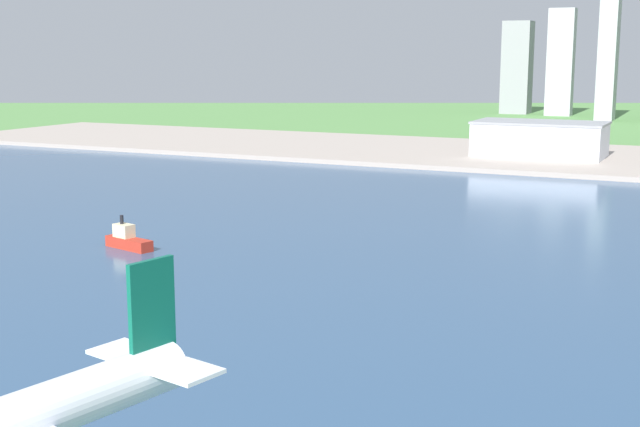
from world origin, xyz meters
TOP-DOWN VIEW (x-y plane):
  - ground_plane at (0.00, 300.00)m, footprint 2400.00×2400.00m
  - water_bay at (0.00, 240.00)m, footprint 840.00×360.00m
  - industrial_pier at (0.00, 490.00)m, footprint 840.00×140.00m
  - tugboat_small at (-109.93, 218.57)m, footprint 17.14×8.40m
  - warehouse_main at (-46.05, 481.81)m, footprint 67.05×36.93m
  - distant_skyline at (-37.41, 823.25)m, footprint 224.83×75.30m

SIDE VIEW (x-z plane):
  - ground_plane at x=0.00m, z-range 0.00..0.00m
  - water_bay at x=0.00m, z-range 0.00..0.15m
  - industrial_pier at x=0.00m, z-range 0.00..2.50m
  - tugboat_small at x=-109.93m, z-range -2.03..7.46m
  - warehouse_main at x=-46.05m, z-range 2.52..20.81m
  - distant_skyline at x=-37.41m, z-range -6.11..104.09m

